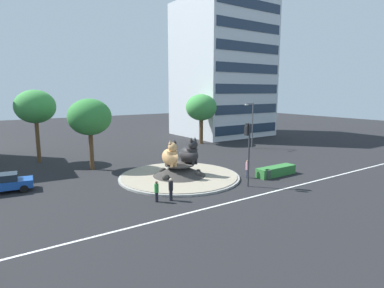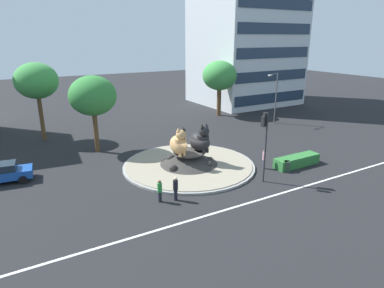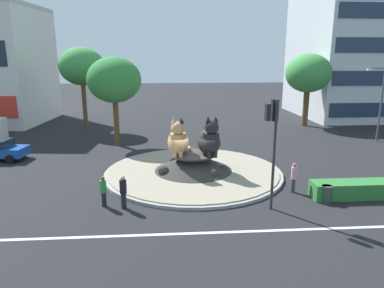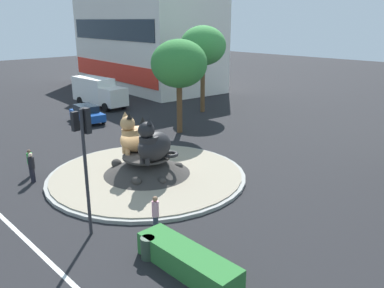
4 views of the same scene
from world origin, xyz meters
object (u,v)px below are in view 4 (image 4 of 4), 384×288
Objects in this scene: pedestrian_green_shirt at (30,162)px; hatchback_near_shophouse at (87,113)px; cat_statue_calico at (135,137)px; pedestrian_black_shirt at (32,167)px; shophouse_block at (145,39)px; cat_statue_black at (153,145)px; pedestrian_pink_shirt at (155,213)px; traffic_light_mast at (84,144)px; delivery_box_truck at (98,91)px; broadleaf_tree_behind_island at (203,46)px; second_tree_near_tower at (179,64)px; litter_bin at (148,248)px.

pedestrian_green_shirt is 13.08m from hatchback_near_shophouse.
cat_statue_calico is 1.43× the size of pedestrian_black_shirt.
cat_statue_black is at bearing -31.74° from shophouse_block.
pedestrian_pink_shirt is 0.40× the size of hatchback_near_shophouse.
traffic_light_mast is 9.06m from pedestrian_green_shirt.
delivery_box_truck is at bearing -110.35° from cat_statue_calico.
broadleaf_tree_behind_island is at bearing -143.81° from cat_statue_calico.
second_tree_near_tower is 19.04m from litter_bin.
broadleaf_tree_behind_island is at bearing 26.30° from traffic_light_mast.
pedestrian_pink_shirt is 2.01m from litter_bin.
traffic_light_mast is at bearing -35.83° from shophouse_block.
traffic_light_mast is 6.18× the size of litter_bin.
hatchback_near_shophouse is at bearing 53.71° from traffic_light_mast.
shophouse_block is 17.97m from broadleaf_tree_behind_island.
delivery_box_truck is at bearing -53.79° from shophouse_block.
pedestrian_black_shirt is at bearing -179.73° from litter_bin.
pedestrian_green_shirt is (1.02, -12.89, -4.73)m from second_tree_near_tower.
shophouse_block is 13.41× the size of pedestrian_pink_shirt.
cat_statue_black is 19.33m from broadleaf_tree_behind_island.
delivery_box_truck is (-23.28, 14.45, -2.43)m from traffic_light_mast.
pedestrian_pink_shirt is (1.98, 2.02, -3.11)m from traffic_light_mast.
traffic_light_mast reaches higher than delivery_box_truck.
pedestrian_pink_shirt is (15.59, -18.61, -5.56)m from broadleaf_tree_behind_island.
second_tree_near_tower reaches higher than cat_statue_black.
cat_statue_calico is 33.75m from shophouse_block.
traffic_light_mast is at bearing -170.05° from litter_bin.
cat_statue_black is 16.13m from hatchback_near_shophouse.
pedestrian_green_shirt is at bearing -28.25° from pedestrian_pink_shirt.
cat_statue_calico is at bearing -10.93° from hatchback_near_shophouse.
pedestrian_pink_shirt reaches higher than litter_bin.
traffic_light_mast is 4.20m from pedestrian_pink_shirt.
hatchback_near_shophouse is (-15.41, 4.52, -1.50)m from cat_statue_black.
pedestrian_black_shirt is 1.10m from pedestrian_green_shirt.
broadleaf_tree_behind_island is 5.19× the size of pedestrian_green_shirt.
shophouse_block reaches higher than hatchback_near_shophouse.
pedestrian_pink_shirt is 21.34m from hatchback_near_shophouse.
pedestrian_black_shirt is (2.07, -13.23, -4.66)m from second_tree_near_tower.
traffic_light_mast is 0.75× the size of delivery_box_truck.
second_tree_near_tower is at bearing -143.44° from cat_statue_calico.
cat_statue_black is 1.61× the size of pedestrian_black_shirt.
cat_statue_calico reaches higher than pedestrian_green_shirt.
second_tree_near_tower is (4.15, -6.88, -0.91)m from broadleaf_tree_behind_island.
cat_statue_calico is 6.09m from pedestrian_black_shirt.
pedestrian_pink_shirt is at bearing -60.17° from pedestrian_green_shirt.
pedestrian_green_shirt is (22.14, -25.71, -5.65)m from shophouse_block.
broadleaf_tree_behind_island is 26.91m from litter_bin.
cat_statue_black is 7.73m from litter_bin.
cat_statue_calico is at bearing -58.06° from second_tree_near_tower.
cat_statue_black is at bearing 16.96° from traffic_light_mast.
broadleaf_tree_behind_island is (-11.18, 15.20, 4.19)m from cat_statue_black.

